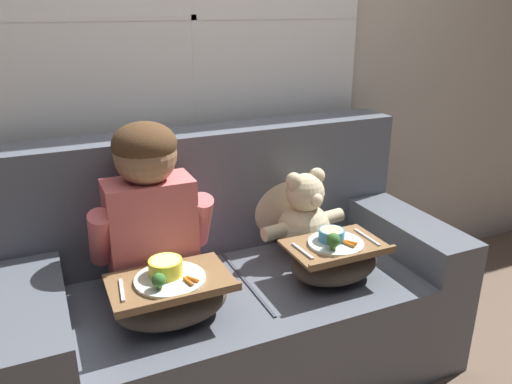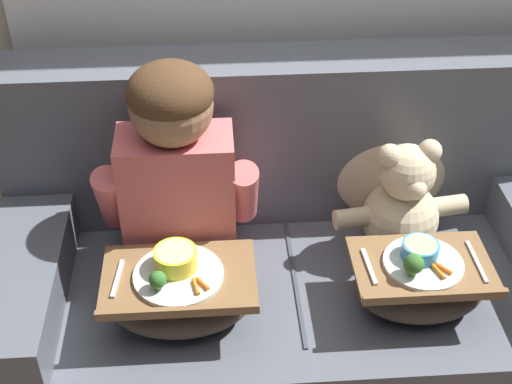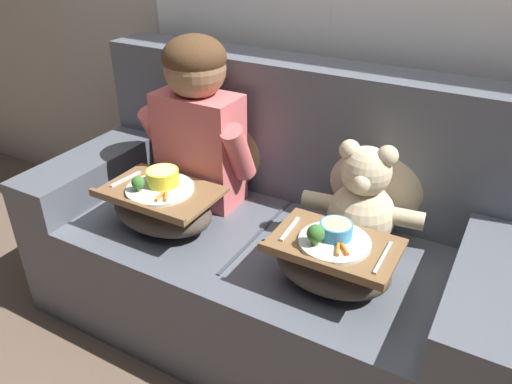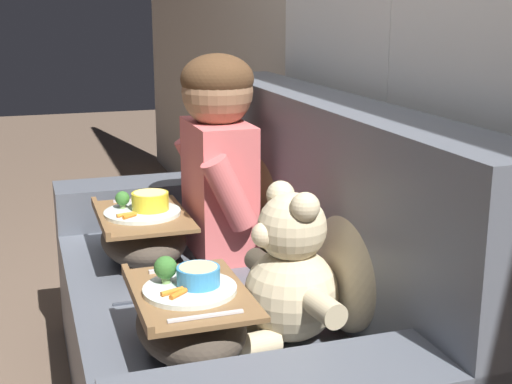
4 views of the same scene
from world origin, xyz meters
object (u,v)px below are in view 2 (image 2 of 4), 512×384
(throw_pillow_behind_child, at_px, (180,174))
(lap_tray_child, at_px, (180,294))
(child_figure, at_px, (175,161))
(teddy_bear, at_px, (402,206))
(lap_tray_teddy, at_px, (419,283))
(throw_pillow_behind_teddy, at_px, (391,165))
(couch, at_px, (289,276))

(throw_pillow_behind_child, bearing_deg, lap_tray_child, -90.09)
(throw_pillow_behind_child, height_order, child_figure, child_figure)
(child_figure, bearing_deg, teddy_bear, -0.36)
(teddy_bear, distance_m, lap_tray_teddy, 0.26)
(lap_tray_child, bearing_deg, throw_pillow_behind_teddy, 32.13)
(throw_pillow_behind_child, distance_m, teddy_bear, 0.70)
(couch, xyz_separation_m, throw_pillow_behind_teddy, (0.34, 0.17, 0.30))
(throw_pillow_behind_child, bearing_deg, child_figure, -90.00)
(throw_pillow_behind_child, bearing_deg, lap_tray_teddy, -32.22)
(child_figure, distance_m, lap_tray_teddy, 0.78)
(child_figure, height_order, teddy_bear, child_figure)
(throw_pillow_behind_teddy, xyz_separation_m, lap_tray_teddy, (-0.00, -0.43, -0.11))
(teddy_bear, height_order, lap_tray_child, teddy_bear)
(couch, xyz_separation_m, lap_tray_teddy, (0.34, -0.25, 0.19))
(couch, height_order, lap_tray_teddy, couch)
(child_figure, bearing_deg, couch, -0.50)
(throw_pillow_behind_teddy, xyz_separation_m, lap_tray_child, (-0.68, -0.43, -0.11))
(lap_tray_child, distance_m, lap_tray_teddy, 0.68)
(throw_pillow_behind_teddy, bearing_deg, child_figure, -165.88)
(throw_pillow_behind_teddy, distance_m, lap_tray_teddy, 0.44)
(child_figure, height_order, lap_tray_child, child_figure)
(throw_pillow_behind_teddy, height_order, lap_tray_teddy, throw_pillow_behind_teddy)
(couch, relative_size, teddy_bear, 4.20)
(throw_pillow_behind_child, xyz_separation_m, throw_pillow_behind_teddy, (0.68, -0.00, 0.00))
(teddy_bear, bearing_deg, child_figure, 179.64)
(teddy_bear, bearing_deg, throw_pillow_behind_teddy, 90.23)
(lap_tray_teddy, bearing_deg, teddy_bear, 89.67)
(child_figure, distance_m, lap_tray_child, 0.38)
(child_figure, bearing_deg, lap_tray_teddy, -20.73)
(couch, height_order, teddy_bear, couch)
(throw_pillow_behind_child, bearing_deg, teddy_bear, -14.44)
(couch, height_order, throw_pillow_behind_child, couch)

